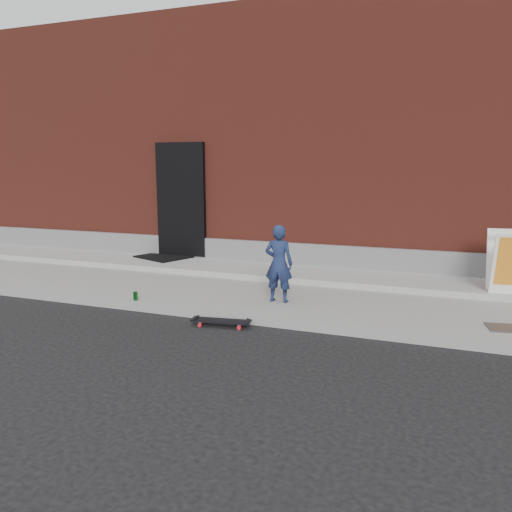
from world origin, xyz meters
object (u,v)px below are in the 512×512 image
at_px(skateboard, 221,321).
at_px(pizza_sign, 510,262).
at_px(child, 279,263).
at_px(soda_can, 136,296).

xyz_separation_m(skateboard, pizza_sign, (3.59, 2.20, 0.64)).
distance_m(skateboard, pizza_sign, 4.26).
bearing_deg(child, soda_can, 17.07).
bearing_deg(child, skateboard, 59.87).
relative_size(child, soda_can, 9.06).
bearing_deg(skateboard, child, 61.57).
bearing_deg(pizza_sign, child, -157.40).
bearing_deg(skateboard, soda_can, 170.48).
distance_m(pizza_sign, soda_can, 5.45).
bearing_deg(soda_can, pizza_sign, 21.13).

